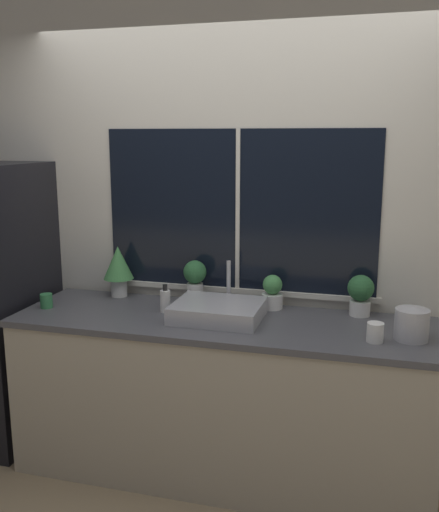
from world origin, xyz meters
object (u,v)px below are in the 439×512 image
Objects in this scene: potted_plant_far_left at (118,266)px; potted_plant_center_left at (195,278)px; sink at (218,310)px; kettle at (412,323)px; soap_bottle at (165,300)px; potted_plant_far_right at (361,293)px; mug_white at (375,332)px; mug_green at (46,301)px; potted_plant_center_right at (272,292)px.

potted_plant_far_left is 1.24× the size of potted_plant_center_left.
sink is 1.00m from kettle.
soap_bottle is at bearing -114.63° from potted_plant_center_left.
potted_plant_center_left reaches higher than soap_bottle.
potted_plant_center_left is 0.26m from soap_bottle.
sink is 0.79m from potted_plant_far_right.
mug_white is (0.83, -0.15, 0.00)m from sink.
sink reaches higher than mug_green.
sink is 2.97× the size of soap_bottle.
soap_bottle is at bearing -158.39° from potted_plant_center_right.
potted_plant_far_left is 0.50m from potted_plant_center_left.
soap_bottle is (-1.06, -0.23, -0.06)m from potted_plant_far_right.
mug_green is (-0.69, -0.11, -0.03)m from soap_bottle.
potted_plant_center_left is 1.11× the size of potted_plant_far_right.
sink is at bearing -6.34° from soap_bottle.
potted_plant_center_right is at bearing 0.00° from potted_plant_center_left.
potted_plant_far_right reaches higher than kettle.
mug_white is at bearing -14.93° from potted_plant_far_left.
kettle reaches higher than soap_bottle.
potted_plant_far_right is 0.42m from kettle.
potted_plant_far_left reaches higher than potted_plant_far_right.
potted_plant_center_right is (0.96, 0.00, -0.10)m from potted_plant_far_left.
soap_bottle is 1.68× the size of mug_white.
potted_plant_center_left reaches higher than potted_plant_far_right.
kettle is (1.21, -0.33, -0.07)m from potted_plant_center_left.
soap_bottle is 1.95× the size of mug_green.
potted_plant_far_right is 2.79× the size of mug_green.
potted_plant_center_left reaches higher than potted_plant_center_right.
potted_plant_far_left is at bearing 150.00° from soap_bottle.
potted_plant_center_left is 1.13m from mug_white.
potted_plant_center_left is at bearing 22.93° from mug_green.
sink is 1.51× the size of potted_plant_far_left.
potted_plant_center_left is at bearing 65.37° from soap_bottle.
potted_plant_center_left is 1.59× the size of soap_bottle.
soap_bottle reaches higher than mug_white.
potted_plant_far_left reaches higher than mug_white.
potted_plant_far_left is (-0.71, 0.26, 0.15)m from sink.
soap_bottle is at bearing 173.66° from sink.
potted_plant_far_right is at bearing -0.00° from potted_plant_center_right.
potted_plant_center_left reaches higher than mug_white.
potted_plant_far_left is 1.38× the size of potted_plant_far_right.
potted_plant_far_left is 1.59× the size of potted_plant_center_right.
mug_green is at bearing -170.91° from soap_bottle.
mug_green is at bearing -169.14° from potted_plant_far_right.
sink is 0.35m from potted_plant_center_left.
sink reaches higher than soap_bottle.
potted_plant_center_right is at bearing 0.00° from potted_plant_far_left.
soap_bottle is at bearing 175.45° from kettle.
mug_white is at bearing -35.43° from potted_plant_center_right.
sink reaches higher than potted_plant_center_right.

